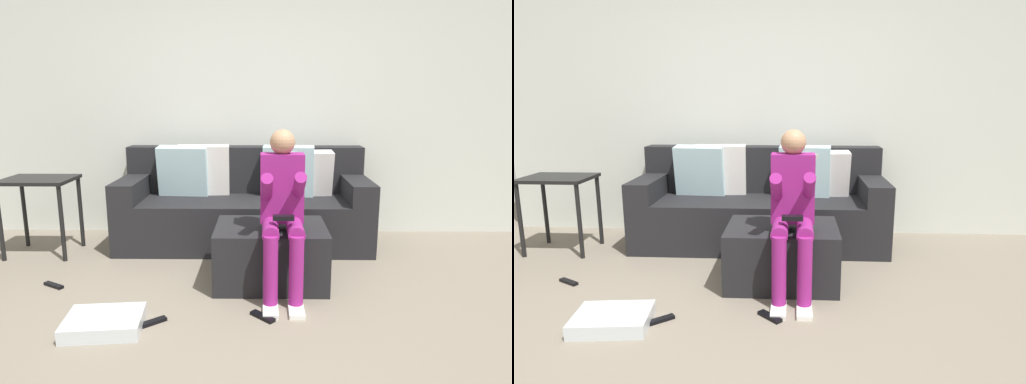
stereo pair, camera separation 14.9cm
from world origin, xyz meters
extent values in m
plane|color=slate|center=(0.00, 0.00, 0.00)|extent=(7.04, 7.04, 0.00)
cube|color=silver|center=(0.00, 2.27, 1.24)|extent=(5.41, 0.10, 2.48)
cube|color=black|center=(-0.08, 1.80, 0.22)|extent=(2.29, 0.84, 0.45)
cube|color=black|center=(-0.08, 2.11, 0.67)|extent=(2.29, 0.23, 0.45)
cube|color=black|center=(-1.11, 1.80, 0.54)|extent=(0.22, 0.84, 0.19)
cube|color=black|center=(0.96, 1.80, 0.54)|extent=(0.22, 0.84, 0.19)
cube|color=silver|center=(-0.66, 1.91, 0.68)|extent=(0.48, 0.24, 0.48)
cube|color=white|center=(-0.46, 1.92, 0.69)|extent=(0.49, 0.21, 0.49)
cube|color=white|center=(0.54, 1.91, 0.66)|extent=(0.44, 0.24, 0.44)
cube|color=silver|center=(0.34, 1.90, 0.69)|extent=(0.49, 0.23, 0.48)
cube|color=black|center=(0.16, 0.92, 0.22)|extent=(0.82, 0.60, 0.44)
cube|color=#8C1E72|center=(0.23, 0.85, 0.74)|extent=(0.30, 0.16, 0.49)
sphere|color=tan|center=(0.23, 0.85, 1.06)|extent=(0.18, 0.18, 0.18)
cylinder|color=#8C1E72|center=(0.15, 0.67, 0.49)|extent=(0.11, 0.35, 0.11)
cylinder|color=#8C1E72|center=(0.15, 0.50, 0.26)|extent=(0.10, 0.10, 0.46)
cube|color=white|center=(0.15, 0.44, 0.01)|extent=(0.10, 0.22, 0.03)
cylinder|color=#8C1E72|center=(0.12, 0.71, 0.75)|extent=(0.08, 0.36, 0.29)
cylinder|color=#8C1E72|center=(0.31, 0.67, 0.49)|extent=(0.11, 0.35, 0.11)
cylinder|color=#8C1E72|center=(0.31, 0.50, 0.26)|extent=(0.10, 0.10, 0.46)
cube|color=white|center=(0.31, 0.44, 0.01)|extent=(0.10, 0.22, 0.03)
cylinder|color=#8C1E72|center=(0.34, 0.73, 0.76)|extent=(0.08, 0.33, 0.27)
cube|color=black|center=(0.23, 0.58, 0.59)|extent=(0.14, 0.06, 0.03)
cube|color=silver|center=(-0.85, 0.20, 0.04)|extent=(0.48, 0.38, 0.09)
cube|color=black|center=(-1.85, 1.52, 0.67)|extent=(0.58, 0.45, 0.03)
cylinder|color=black|center=(-2.11, 1.33, 0.33)|extent=(0.04, 0.04, 0.65)
cylinder|color=black|center=(-1.59, 1.33, 0.33)|extent=(0.04, 0.04, 0.65)
cylinder|color=black|center=(-2.11, 1.72, 0.33)|extent=(0.04, 0.04, 0.65)
cylinder|color=black|center=(-1.59, 1.72, 0.33)|extent=(0.04, 0.04, 0.65)
cube|color=black|center=(0.10, 0.35, 0.01)|extent=(0.16, 0.16, 0.02)
cube|color=black|center=(-0.58, 0.28, 0.01)|extent=(0.16, 0.14, 0.02)
cube|color=black|center=(-1.44, 0.80, 0.01)|extent=(0.18, 0.12, 0.02)
camera|label=1|loc=(0.09, -2.17, 1.35)|focal=30.63mm
camera|label=2|loc=(0.24, -2.17, 1.35)|focal=30.63mm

